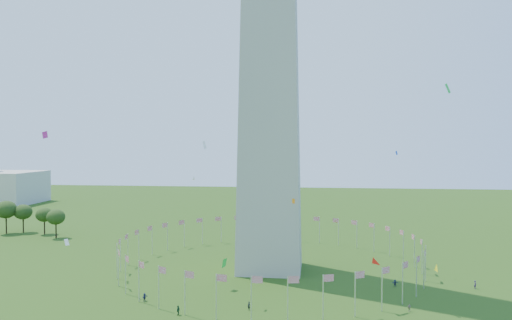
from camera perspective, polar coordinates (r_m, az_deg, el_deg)
The scene contains 2 objects.
flag_ring at distance 137.48m, azimuth 1.60°, elevation -10.59°, with size 80.24×80.24×9.00m.
kites_aloft at distance 110.75m, azimuth 2.83°, elevation -6.31°, with size 132.38×73.85×40.71m.
Camera 1 is at (11.98, -83.64, 34.47)m, focal length 35.00 mm.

